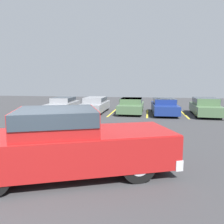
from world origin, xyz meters
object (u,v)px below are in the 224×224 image
Objects in this scene: parked_sedan_d at (164,106)px; parked_sedan_e at (205,106)px; pickup_truck at (69,142)px; parked_sedan_a at (63,104)px; parked_sedan_c at (131,105)px; parked_sedan_b at (95,104)px.

parked_sedan_e reaches higher than parked_sedan_d.
pickup_truck reaches higher than parked_sedan_a.
parked_sedan_d is at bearing 88.76° from parked_sedan_c.
parked_sedan_e is (8.52, -0.25, 0.04)m from parked_sedan_b.
parked_sedan_c is 5.55m from parked_sedan_e.
parked_sedan_e is at bearing 84.06° from parked_sedan_d.
parked_sedan_d reaches higher than parked_sedan_a.
pickup_truck is 13.25m from parked_sedan_e.
parked_sedan_e reaches higher than parked_sedan_a.
parked_sedan_c is at bearing 64.64° from pickup_truck.
parked_sedan_e is at bearing 85.31° from parked_sedan_a.
parked_sedan_a is at bearing -90.26° from parked_sedan_c.
parked_sedan_e reaches higher than parked_sedan_b.
parked_sedan_a is 11.33m from parked_sedan_e.
pickup_truck is 11.95m from parked_sedan_c.
parked_sedan_b is at bearing 85.34° from parked_sedan_a.
parked_sedan_c is (5.78, -0.07, 0.00)m from parked_sedan_a.
parked_sedan_c is at bearing 89.92° from parked_sedan_b.
parked_sedan_d is at bearing 52.69° from pickup_truck.
parked_sedan_b reaches higher than parked_sedan_c.
parked_sedan_a is at bearing 91.01° from pickup_truck.
parked_sedan_c is 2.55m from parked_sedan_d.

